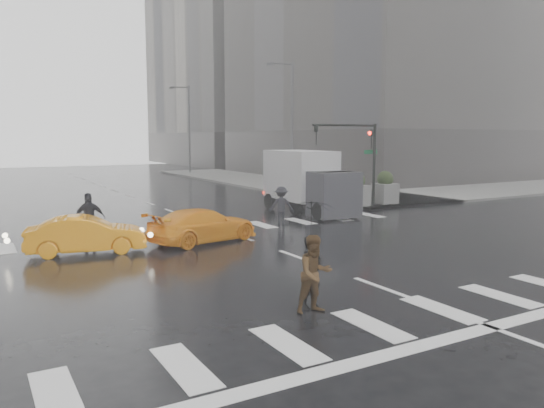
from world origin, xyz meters
TOP-DOWN VIEW (x-y plane):
  - ground at (0.00, 0.00)m, footprint 120.00×120.00m
  - sidewalk_ne at (19.50, 17.50)m, footprint 35.00×35.00m
  - building_ne_far at (29.00, 56.00)m, footprint 26.05×26.05m
  - road_markings at (0.00, 0.00)m, footprint 18.00×48.00m
  - traffic_signal_pole at (9.01, 8.01)m, footprint 4.45×0.42m
  - street_lamp_near at (10.87, 18.00)m, footprint 2.15×0.22m
  - street_lamp_far at (10.87, 38.00)m, footprint 2.15×0.22m
  - planter_west at (7.00, 8.20)m, footprint 1.10×1.10m
  - planter_mid at (9.00, 8.20)m, footprint 1.10×1.10m
  - planter_east at (11.00, 8.20)m, footprint 1.10×1.10m
  - pedestrian_black at (-2.44, -4.48)m, footprint 1.17×1.19m
  - pedestrian_brown at (-2.56, -4.78)m, footprint 0.86×0.68m
  - pedestrian_far_a at (-5.29, 5.47)m, footprint 1.11×0.72m
  - pedestrian_far_b at (2.80, 5.64)m, footprint 1.23×1.04m
  - taxi_mid at (-5.71, 3.86)m, footprint 3.94×2.01m
  - taxi_rear at (-1.65, 3.71)m, footprint 4.05×2.59m
  - box_truck at (5.80, 8.01)m, footprint 2.20×5.86m

SIDE VIEW (x-z plane):
  - ground at x=0.00m, z-range 0.00..0.00m
  - road_markings at x=0.00m, z-range 0.00..0.01m
  - sidewalk_ne at x=19.50m, z-range 0.00..0.15m
  - taxi_rear at x=-1.65m, z-range 0.00..1.23m
  - taxi_mid at x=-5.71m, z-range 0.00..1.24m
  - pedestrian_far_b at x=2.80m, z-range 0.00..1.66m
  - pedestrian_brown at x=-2.56m, z-range 0.00..1.71m
  - pedestrian_far_a at x=-5.29m, z-range 0.00..1.82m
  - planter_west at x=7.00m, z-range 0.08..1.88m
  - planter_mid at x=9.00m, z-range 0.08..1.88m
  - planter_east at x=11.00m, z-range 0.08..1.88m
  - pedestrian_black at x=-2.44m, z-range 0.41..2.84m
  - box_truck at x=5.80m, z-range 0.10..3.22m
  - traffic_signal_pole at x=9.01m, z-range 0.97..5.47m
  - street_lamp_near at x=10.87m, z-range 0.45..9.45m
  - street_lamp_far at x=10.87m, z-range 0.45..9.45m
  - building_ne_far at x=29.00m, z-range -1.73..34.27m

